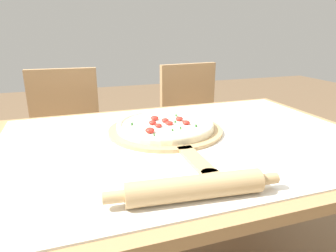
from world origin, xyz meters
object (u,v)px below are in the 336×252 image
object	(u,v)px
rolling_pin	(195,187)
chair_left	(67,138)
chair_right	(194,124)
pizza_peel	(167,131)
pizza	(165,125)

from	to	relation	value
rolling_pin	chair_left	size ratio (longest dim) A/B	0.45
chair_right	pizza_peel	bearing A→B (deg)	-126.33
pizza_peel	rolling_pin	bearing A→B (deg)	-100.35
chair_left	chair_right	bearing A→B (deg)	3.13
rolling_pin	chair_left	bearing A→B (deg)	103.41
chair_left	pizza	bearing A→B (deg)	-60.35
rolling_pin	chair_left	world-z (taller)	chair_left
pizza_peel	pizza	world-z (taller)	pizza
pizza	rolling_pin	xyz separation A→B (m)	(-0.08, -0.44, 0.00)
pizza	chair_right	bearing A→B (deg)	59.07
pizza	chair_left	distance (m)	0.83
pizza_peel	chair_right	world-z (taller)	chair_right
pizza_peel	rolling_pin	world-z (taller)	rolling_pin
rolling_pin	pizza	bearing A→B (deg)	80.07
pizza_peel	rolling_pin	distance (m)	0.43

